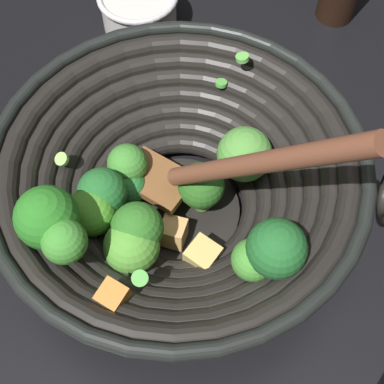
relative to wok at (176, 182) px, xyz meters
The scene contains 3 objects.
ground_plane 0.07m from the wok, 141.94° to the left, with size 4.00×4.00×0.00m, color black.
wok is the anchor object (origin of this frame).
prep_bowl 0.31m from the wok, behind, with size 0.11×0.11×0.05m.
Camera 1 is at (0.27, -0.04, 0.52)m, focal length 49.50 mm.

